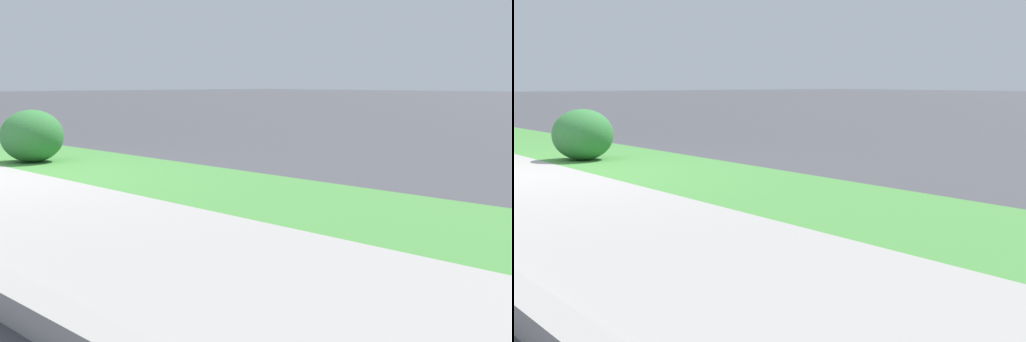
% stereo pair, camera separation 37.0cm
% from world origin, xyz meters
% --- Properties ---
extents(grass_verge, '(18.00, 1.71, 0.01)m').
position_xyz_m(grass_verge, '(0.00, 1.80, 0.00)').
color(grass_verge, '#47893D').
rests_on(grass_verge, ground).
extents(shrub_bush_mid_verge, '(0.71, 0.71, 0.60)m').
position_xyz_m(shrub_bush_mid_verge, '(-0.76, 1.40, 0.30)').
color(shrub_bush_mid_verge, '#337538').
rests_on(shrub_bush_mid_verge, ground).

